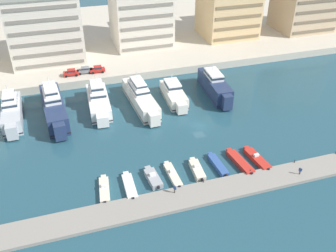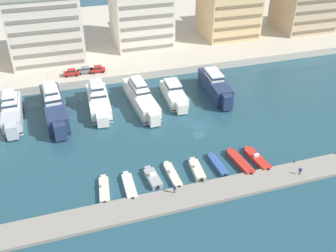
# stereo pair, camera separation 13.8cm
# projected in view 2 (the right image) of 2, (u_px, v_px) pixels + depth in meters

# --- Properties ---
(ground_plane) EXTENTS (400.00, 400.00, 0.00)m
(ground_plane) POSITION_uv_depth(u_px,v_px,m) (200.00, 125.00, 84.30)
(ground_plane) COLOR #234C5B
(quay_promenade) EXTENTS (180.00, 70.00, 2.14)m
(quay_promenade) POSITION_uv_depth(u_px,v_px,m) (137.00, 33.00, 132.89)
(quay_promenade) COLOR beige
(quay_promenade) RESTS_ON ground
(pier_dock) EXTENTS (120.00, 5.36, 0.64)m
(pier_dock) POSITION_uv_depth(u_px,v_px,m) (242.00, 185.00, 67.30)
(pier_dock) COLOR gray
(pier_dock) RESTS_ON ground
(yacht_silver_far_left) EXTENTS (4.51, 17.41, 8.11)m
(yacht_silver_far_left) POSITION_uv_depth(u_px,v_px,m) (12.00, 111.00, 84.93)
(yacht_silver_far_left) COLOR silver
(yacht_silver_far_left) RESTS_ON ground
(yacht_navy_left) EXTENTS (5.77, 21.62, 8.97)m
(yacht_navy_left) POSITION_uv_depth(u_px,v_px,m) (54.00, 107.00, 86.02)
(yacht_navy_left) COLOR navy
(yacht_navy_left) RESTS_ON ground
(yacht_white_mid_left) EXTENTS (5.47, 18.24, 7.85)m
(yacht_white_mid_left) POSITION_uv_depth(u_px,v_px,m) (99.00, 100.00, 89.77)
(yacht_white_mid_left) COLOR white
(yacht_white_mid_left) RESTS_ON ground
(yacht_ivory_center_left) EXTENTS (5.44, 21.32, 7.82)m
(yacht_ivory_center_left) POSITION_uv_depth(u_px,v_px,m) (141.00, 97.00, 90.84)
(yacht_ivory_center_left) COLOR silver
(yacht_ivory_center_left) RESTS_ON ground
(yacht_ivory_center) EXTENTS (4.79, 15.14, 6.29)m
(yacht_ivory_center) POSITION_uv_depth(u_px,v_px,m) (174.00, 94.00, 93.24)
(yacht_ivory_center) COLOR silver
(yacht_ivory_center) RESTS_ON ground
(yacht_navy_center_right) EXTENTS (5.00, 18.12, 7.54)m
(yacht_navy_center_right) POSITION_uv_depth(u_px,v_px,m) (215.00, 86.00, 95.34)
(yacht_navy_center_right) COLOR navy
(yacht_navy_center_right) RESTS_ON ground
(motorboat_cream_far_left) EXTENTS (2.43, 7.38, 1.20)m
(motorboat_cream_far_left) POSITION_uv_depth(u_px,v_px,m) (104.00, 189.00, 66.25)
(motorboat_cream_far_left) COLOR beige
(motorboat_cream_far_left) RESTS_ON ground
(motorboat_white_left) EXTENTS (1.99, 7.48, 0.87)m
(motorboat_white_left) POSITION_uv_depth(u_px,v_px,m) (129.00, 186.00, 66.91)
(motorboat_white_left) COLOR white
(motorboat_white_left) RESTS_ON ground
(motorboat_grey_mid_left) EXTENTS (2.43, 6.29, 1.54)m
(motorboat_grey_mid_left) POSITION_uv_depth(u_px,v_px,m) (153.00, 178.00, 68.56)
(motorboat_grey_mid_left) COLOR #9EA3A8
(motorboat_grey_mid_left) RESTS_ON ground
(motorboat_cream_center_left) EXTENTS (1.75, 7.73, 1.33)m
(motorboat_cream_center_left) POSITION_uv_depth(u_px,v_px,m) (172.00, 175.00, 69.47)
(motorboat_cream_center_left) COLOR beige
(motorboat_cream_center_left) RESTS_ON ground
(motorboat_cream_center) EXTENTS (2.18, 6.63, 1.48)m
(motorboat_cream_center) POSITION_uv_depth(u_px,v_px,m) (197.00, 170.00, 70.49)
(motorboat_cream_center) COLOR beige
(motorboat_cream_center) RESTS_ON ground
(motorboat_blue_center_right) EXTENTS (1.80, 7.42, 0.90)m
(motorboat_blue_center_right) POSITION_uv_depth(u_px,v_px,m) (218.00, 165.00, 71.88)
(motorboat_blue_center_right) COLOR #33569E
(motorboat_blue_center_right) RESTS_ON ground
(motorboat_red_mid_right) EXTENTS (2.64, 8.52, 1.02)m
(motorboat_red_mid_right) POSITION_uv_depth(u_px,v_px,m) (240.00, 162.00, 72.48)
(motorboat_red_mid_right) COLOR red
(motorboat_red_mid_right) RESTS_ON ground
(motorboat_red_right) EXTENTS (2.57, 8.06, 1.38)m
(motorboat_red_right) POSITION_uv_depth(u_px,v_px,m) (257.00, 159.00, 73.40)
(motorboat_red_right) COLOR red
(motorboat_red_right) RESTS_ON ground
(car_red_far_left) EXTENTS (4.17, 2.06, 1.80)m
(car_red_far_left) POSITION_uv_depth(u_px,v_px,m) (71.00, 72.00, 100.59)
(car_red_far_left) COLOR red
(car_red_far_left) RESTS_ON quay_promenade
(car_grey_left) EXTENTS (4.17, 2.07, 1.80)m
(car_grey_left) POSITION_uv_depth(u_px,v_px,m) (85.00, 70.00, 101.86)
(car_grey_left) COLOR slate
(car_grey_left) RESTS_ON quay_promenade
(car_red_mid_left) EXTENTS (4.16, 2.05, 1.80)m
(car_red_mid_left) POSITION_uv_depth(u_px,v_px,m) (98.00, 69.00, 102.35)
(car_red_mid_left) COLOR red
(car_red_mid_left) RESTS_ON quay_promenade
(apartment_block_left) EXTENTS (20.23, 16.12, 21.00)m
(apartment_block_left) POSITION_uv_depth(u_px,v_px,m) (45.00, 27.00, 105.52)
(apartment_block_left) COLOR silver
(apartment_block_left) RESTS_ON quay_promenade
(apartment_block_mid_left) EXTENTS (17.62, 17.29, 24.41)m
(apartment_block_mid_left) POSITION_uv_depth(u_px,v_px,m) (141.00, 8.00, 115.45)
(apartment_block_mid_left) COLOR silver
(apartment_block_mid_left) RESTS_ON quay_promenade
(pedestrian_near_edge) EXTENTS (0.48, 0.44, 1.58)m
(pedestrian_near_edge) POSITION_uv_depth(u_px,v_px,m) (300.00, 170.00, 68.75)
(pedestrian_near_edge) COLOR #282D3D
(pedestrian_near_edge) RESTS_ON pier_dock
(pedestrian_mid_deck) EXTENTS (0.45, 0.59, 1.75)m
(pedestrian_mid_deck) POSITION_uv_depth(u_px,v_px,m) (175.00, 188.00, 64.60)
(pedestrian_mid_deck) COLOR #7A6B56
(pedestrian_mid_deck) RESTS_ON pier_dock
(bollard_west) EXTENTS (0.20, 0.20, 0.61)m
(bollard_west) POSITION_uv_depth(u_px,v_px,m) (203.00, 181.00, 67.25)
(bollard_west) COLOR #2D2D33
(bollard_west) RESTS_ON pier_dock
(bollard_west_mid) EXTENTS (0.20, 0.20, 0.61)m
(bollard_west_mid) POSITION_uv_depth(u_px,v_px,m) (251.00, 171.00, 69.59)
(bollard_west_mid) COLOR #2D2D33
(bollard_west_mid) RESTS_ON pier_dock
(bollard_east_mid) EXTENTS (0.20, 0.20, 0.61)m
(bollard_east_mid) POSITION_uv_depth(u_px,v_px,m) (295.00, 161.00, 71.94)
(bollard_east_mid) COLOR #2D2D33
(bollard_east_mid) RESTS_ON pier_dock
(bollard_east) EXTENTS (0.20, 0.20, 0.61)m
(bollard_east) POSITION_uv_depth(u_px,v_px,m) (336.00, 153.00, 74.28)
(bollard_east) COLOR #2D2D33
(bollard_east) RESTS_ON pier_dock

